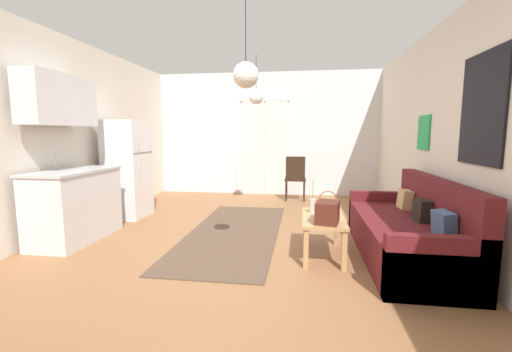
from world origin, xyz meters
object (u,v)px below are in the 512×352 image
(couch, at_px, (410,233))
(handbag, at_px, (327,212))
(accent_chair, at_px, (295,176))
(pendant_lamp_far, at_px, (256,97))
(pendant_lamp_near, at_px, (246,75))
(coffee_table, at_px, (323,223))
(refrigerator, at_px, (128,169))
(bamboo_vase, at_px, (313,206))

(couch, height_order, handbag, couch)
(accent_chair, height_order, pendant_lamp_far, pendant_lamp_far)
(accent_chair, height_order, pendant_lamp_near, pendant_lamp_near)
(coffee_table, distance_m, accent_chair, 3.04)
(couch, bearing_deg, handbag, -160.84)
(handbag, relative_size, accent_chair, 0.37)
(couch, height_order, refrigerator, refrigerator)
(handbag, height_order, pendant_lamp_far, pendant_lamp_far)
(coffee_table, bearing_deg, refrigerator, 156.28)
(bamboo_vase, bearing_deg, coffee_table, -52.14)
(couch, relative_size, handbag, 6.25)
(coffee_table, bearing_deg, handbag, -84.66)
(handbag, distance_m, pendant_lamp_near, 1.57)
(pendant_lamp_far, bearing_deg, coffee_table, -63.25)
(couch, xyz_separation_m, refrigerator, (-3.96, 1.27, 0.50))
(bamboo_vase, bearing_deg, pendant_lamp_far, 115.79)
(refrigerator, xyz_separation_m, pendant_lamp_far, (1.99, 0.72, 1.18))
(handbag, xyz_separation_m, pendant_lamp_near, (-0.79, -0.27, 1.33))
(refrigerator, distance_m, pendant_lamp_far, 2.43)
(bamboo_vase, relative_size, accent_chair, 0.43)
(handbag, relative_size, pendant_lamp_far, 0.40)
(handbag, distance_m, accent_chair, 3.29)
(couch, xyz_separation_m, bamboo_vase, (-1.05, 0.09, 0.25))
(couch, distance_m, handbag, 1.00)
(coffee_table, xyz_separation_m, pendant_lamp_far, (-1.04, 2.06, 1.59))
(pendant_lamp_far, bearing_deg, handbag, -65.38)
(coffee_table, height_order, bamboo_vase, bamboo_vase)
(couch, bearing_deg, accent_chair, 113.91)
(accent_chair, bearing_deg, refrigerator, 31.69)
(pendant_lamp_near, bearing_deg, couch, 19.14)
(bamboo_vase, xyz_separation_m, refrigerator, (-2.92, 1.19, 0.25))
(refrigerator, height_order, pendant_lamp_near, pendant_lamp_near)
(couch, height_order, pendant_lamp_far, pendant_lamp_far)
(accent_chair, bearing_deg, couch, 113.27)
(coffee_table, relative_size, accent_chair, 0.96)
(handbag, bearing_deg, coffee_table, 95.34)
(bamboo_vase, xyz_separation_m, pendant_lamp_far, (-0.92, 1.91, 1.43))
(couch, xyz_separation_m, coffee_table, (-0.93, -0.06, 0.10))
(handbag, bearing_deg, accent_chair, 97.01)
(handbag, bearing_deg, pendant_lamp_far, 114.62)
(bamboo_vase, xyz_separation_m, accent_chair, (-0.26, 2.87, -0.04))
(couch, bearing_deg, coffee_table, -176.46)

